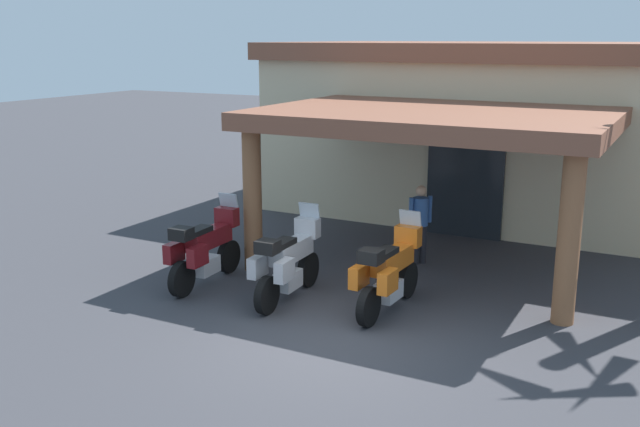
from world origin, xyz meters
TOP-DOWN VIEW (x-y plane):
  - ground_plane at (0.00, 0.00)m, footprint 80.00×80.00m
  - motel_building at (-0.01, 9.90)m, footprint 11.69×11.49m
  - motorcycle_maroon at (-3.31, 1.26)m, footprint 0.72×2.21m
  - motorcycle_silver at (-1.51, 1.28)m, footprint 0.71×2.21m
  - motorcycle_orange at (0.29, 1.60)m, footprint 0.72×2.21m
  - pedestrian at (-0.18, 4.38)m, footprint 0.36×0.43m

SIDE VIEW (x-z plane):
  - ground_plane at x=0.00m, z-range 0.00..0.00m
  - motorcycle_maroon at x=-3.31m, z-range -0.11..1.50m
  - motorcycle_silver at x=-1.51m, z-range -0.11..1.50m
  - motorcycle_orange at x=0.29m, z-range -0.11..1.50m
  - pedestrian at x=-0.18m, z-range 0.13..1.78m
  - motel_building at x=-0.01m, z-range 0.04..4.48m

